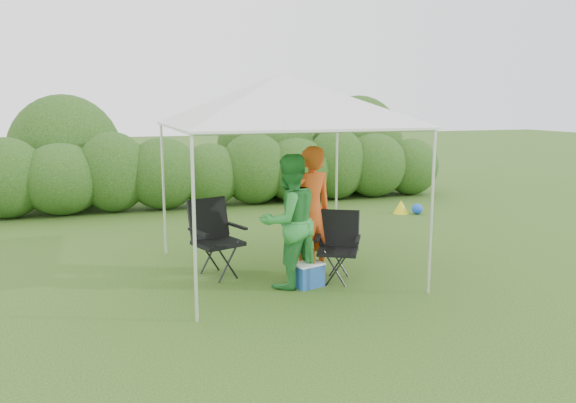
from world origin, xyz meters
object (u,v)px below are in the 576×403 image
object	(u,v)px
chair_right	(338,241)
cooler	(308,275)
canopy	(282,100)
chair_left	(214,232)
man	(310,211)
woman	(289,221)

from	to	relation	value
chair_right	cooler	size ratio (longest dim) A/B	2.12
chair_right	canopy	bearing A→B (deg)	165.53
chair_left	chair_right	bearing A→B (deg)	-44.68
chair_right	man	distance (m)	0.59
man	woman	world-z (taller)	man
chair_right	man	bearing A→B (deg)	159.87
canopy	chair_left	world-z (taller)	canopy
man	cooler	size ratio (longest dim) A/B	4.08
woman	chair_left	bearing A→B (deg)	-60.86
man	woman	size ratio (longest dim) A/B	1.04
man	cooler	distance (m)	0.93
chair_right	man	xyz separation A→B (m)	(-0.29, 0.34, 0.38)
chair_left	man	world-z (taller)	man
woman	cooler	distance (m)	0.77
chair_left	woman	bearing A→B (deg)	-63.50
man	chair_right	bearing A→B (deg)	121.93
canopy	man	bearing A→B (deg)	-37.52
canopy	chair_right	world-z (taller)	canopy
chair_right	woman	bearing A→B (deg)	-145.98
man	chair_left	bearing A→B (deg)	-27.13
chair_right	woman	size ratio (longest dim) A/B	0.54
man	cooler	bearing A→B (deg)	57.58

